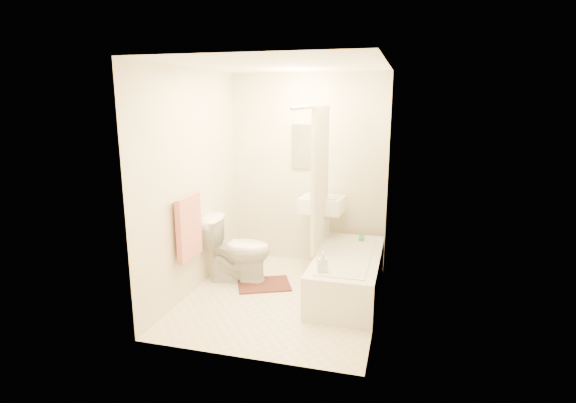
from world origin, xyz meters
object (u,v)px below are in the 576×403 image
(sink, at_px, (322,230))
(bathtub, at_px, (348,274))
(toilet, at_px, (238,249))
(soap_bottle, at_px, (322,262))
(bath_mat, at_px, (264,284))

(sink, height_order, bathtub, sink)
(bathtub, bearing_deg, toilet, 179.05)
(toilet, distance_m, bathtub, 1.29)
(soap_bottle, bearing_deg, bathtub, 72.29)
(sink, xyz_separation_m, bath_mat, (-0.54, -0.70, -0.49))
(bath_mat, height_order, soap_bottle, soap_bottle)
(toilet, distance_m, soap_bottle, 1.26)
(toilet, relative_size, sink, 0.77)
(toilet, bearing_deg, bath_mat, -107.83)
(bath_mat, bearing_deg, sink, 52.73)
(bathtub, height_order, soap_bottle, soap_bottle)
(sink, bearing_deg, toilet, -139.60)
(bathtub, relative_size, soap_bottle, 7.58)
(toilet, bearing_deg, soap_bottle, -122.99)
(toilet, distance_m, bath_mat, 0.51)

